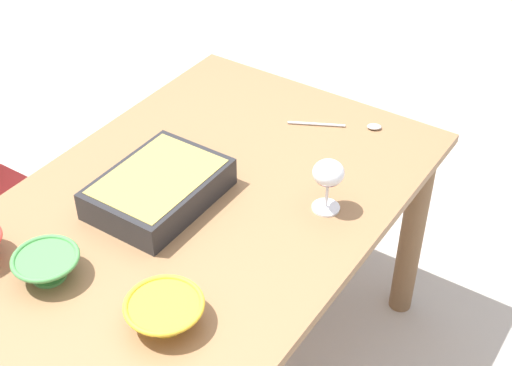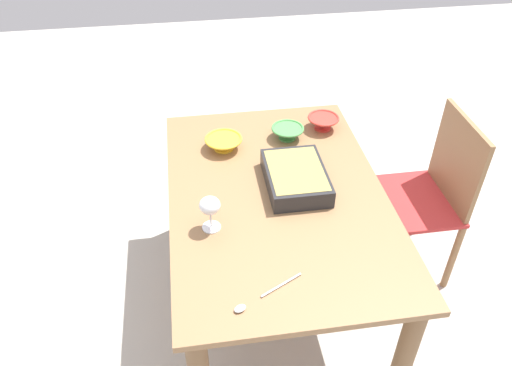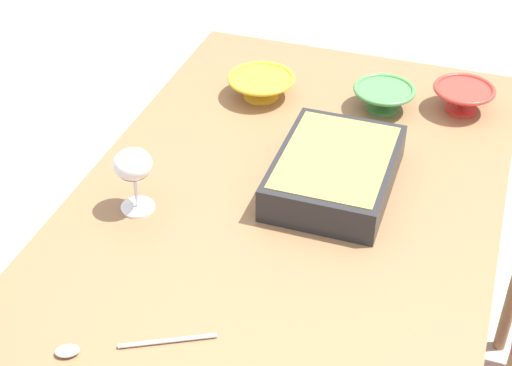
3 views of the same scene
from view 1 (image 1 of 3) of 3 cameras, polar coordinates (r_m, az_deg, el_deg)
The scene contains 6 objects.
dining_table at distance 2.07m, azimuth -4.44°, elevation -4.39°, with size 1.41×0.94×0.74m.
wine_glass at distance 1.90m, azimuth 5.66°, elevation 0.58°, with size 0.08×0.08×0.15m.
casserole_dish at distance 1.97m, azimuth -7.60°, elevation -0.31°, with size 0.36×0.26×0.08m.
mixing_bowl at distance 1.66m, azimuth -7.15°, elevation -9.88°, with size 0.18×0.18×0.06m.
small_bowl at distance 1.81m, azimuth -16.02°, elevation -6.16°, with size 0.16×0.16×0.07m.
serving_spoon at distance 2.29m, azimuth 7.50°, elevation 4.46°, with size 0.15×0.27×0.01m.
Camera 1 is at (1.18, 0.98, 2.00)m, focal length 51.24 mm.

